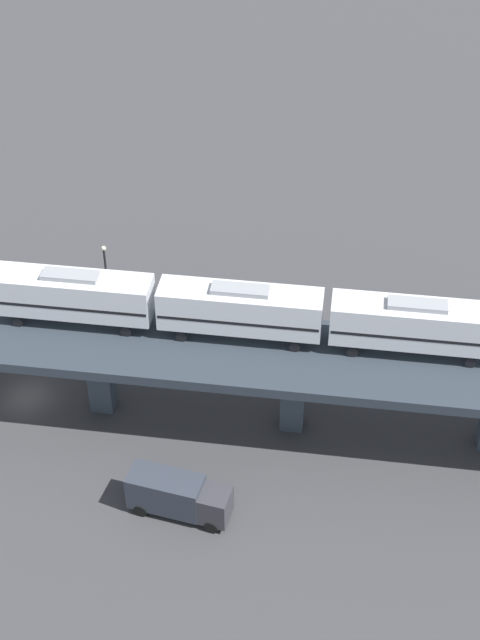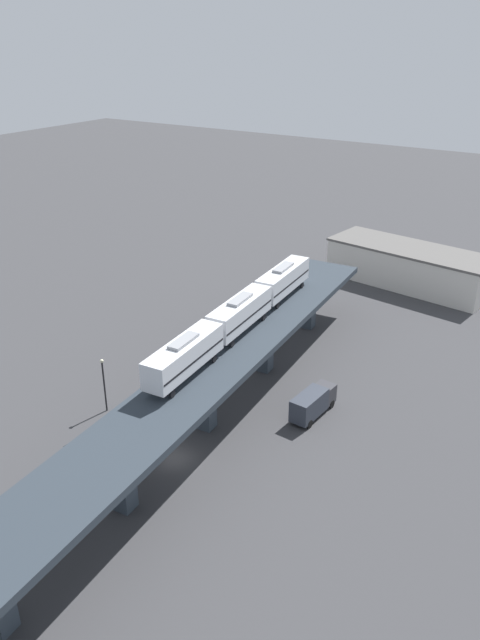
{
  "view_description": "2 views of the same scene",
  "coord_description": "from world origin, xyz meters",
  "px_view_note": "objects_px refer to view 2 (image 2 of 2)",
  "views": [
    {
      "loc": [
        47.64,
        28.13,
        49.27
      ],
      "look_at": [
        -2.7,
        17.06,
        8.78
      ],
      "focal_mm": 50.0,
      "sensor_mm": 36.0,
      "label": 1
    },
    {
      "loc": [
        34.64,
        -41.53,
        41.36
      ],
      "look_at": [
        -2.7,
        17.06,
        8.78
      ],
      "focal_mm": 35.0,
      "sensor_mm": 36.0,
      "label": 2
    }
  ],
  "objects_px": {
    "delivery_truck": "(313,402)",
    "warehouse_building": "(410,266)",
    "street_car_white": "(79,451)",
    "street_lamp": "(104,381)",
    "subway_train": "(240,312)"
  },
  "relations": [
    {
      "from": "subway_train",
      "to": "delivery_truck",
      "type": "height_order",
      "value": "subway_train"
    },
    {
      "from": "street_car_white",
      "to": "street_lamp",
      "type": "relative_size",
      "value": 0.65
    },
    {
      "from": "street_car_white",
      "to": "street_lamp",
      "type": "distance_m",
      "value": 9.76
    },
    {
      "from": "street_car_white",
      "to": "warehouse_building",
      "type": "distance_m",
      "value": 68.44
    },
    {
      "from": "street_lamp",
      "to": "street_car_white",
      "type": "bearing_deg",
      "value": -64.63
    },
    {
      "from": "street_car_white",
      "to": "delivery_truck",
      "type": "bearing_deg",
      "value": 50.24
    },
    {
      "from": "subway_train",
      "to": "delivery_truck",
      "type": "bearing_deg",
      "value": -9.58
    },
    {
      "from": "delivery_truck",
      "to": "warehouse_building",
      "type": "bearing_deg",
      "value": 95.31
    },
    {
      "from": "street_car_white",
      "to": "street_lamp",
      "type": "xyz_separation_m",
      "value": [
        -3.95,
        8.34,
        3.17
      ]
    },
    {
      "from": "subway_train",
      "to": "street_car_white",
      "type": "distance_m",
      "value": 24.93
    },
    {
      "from": "delivery_truck",
      "to": "warehouse_building",
      "type": "relative_size",
      "value": 0.25
    },
    {
      "from": "subway_train",
      "to": "street_car_white",
      "type": "relative_size",
      "value": 8.25
    },
    {
      "from": "street_lamp",
      "to": "warehouse_building",
      "type": "xyz_separation_m",
      "value": [
        16.8,
        58.84,
        -0.7
      ]
    },
    {
      "from": "street_car_white",
      "to": "street_lamp",
      "type": "height_order",
      "value": "street_lamp"
    },
    {
      "from": "subway_train",
      "to": "warehouse_building",
      "type": "height_order",
      "value": "subway_train"
    }
  ]
}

